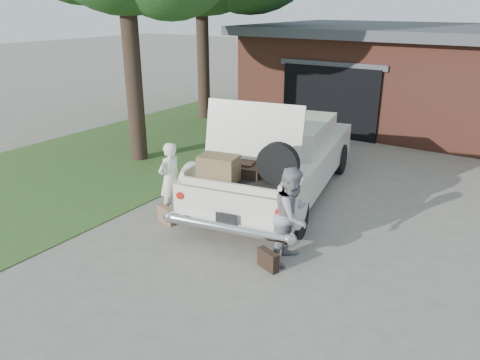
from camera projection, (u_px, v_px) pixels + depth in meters
The scene contains 8 objects.
ground at pixel (221, 249), 8.17m from camera, with size 90.00×90.00×0.00m, color gray.
grass_strip at pixel (126, 153), 13.34m from camera, with size 6.00×16.00×0.02m, color #2D4C1E.
house at pixel (439, 76), 16.00m from camera, with size 12.80×7.80×3.30m.
sedan at pixel (279, 158), 10.23m from camera, with size 3.24×6.03×2.36m.
woman_left at pixel (170, 179), 9.27m from camera, with size 0.55×0.36×1.50m, color silver.
woman_right at pixel (292, 215), 7.57m from camera, with size 0.79×0.61×1.62m, color gray.
suitcase_left at pixel (166, 215), 9.09m from camera, with size 0.43×0.14×0.33m, color #856044.
suitcase_right at pixel (268, 260), 7.51m from camera, with size 0.41×0.13×0.32m, color black.
Camera 1 is at (4.26, -5.82, 4.02)m, focal length 35.00 mm.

